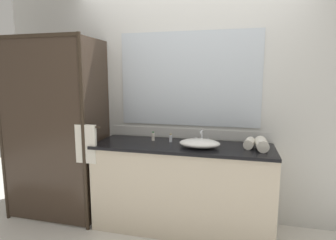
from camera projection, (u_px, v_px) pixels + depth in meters
ground_plane at (182, 228)px, 2.94m from camera, size 8.00×8.00×0.00m
wall_back_with_mirror at (189, 102)px, 3.07m from camera, size 4.40×0.06×2.60m
vanity_cabinet at (182, 187)px, 2.88m from camera, size 1.80×0.58×0.90m
shower_enclosure at (60, 131)px, 2.91m from camera, size 1.20×0.59×2.00m
sink_basin at (200, 143)px, 2.70m from camera, size 0.40×0.28×0.08m
faucet at (202, 139)px, 2.85m from camera, size 0.17×0.14×0.14m
amenity_bottle_conditioner at (153, 136)px, 2.99m from camera, size 0.03×0.03×0.10m
amenity_bottle_lotion at (171, 138)px, 2.92m from camera, size 0.03×0.03×0.09m
rolled_towel_near_edge at (262, 144)px, 2.61m from camera, size 0.12×0.25×0.11m
rolled_towel_middle at (249, 143)px, 2.68m from camera, size 0.12×0.20×0.09m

